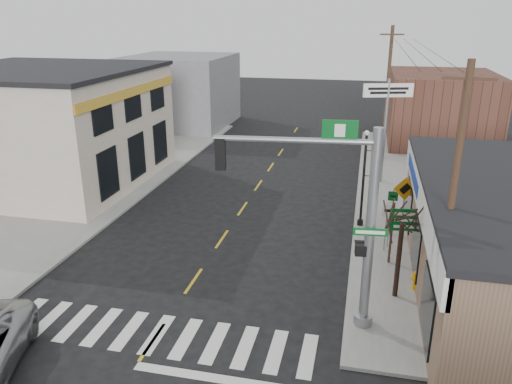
% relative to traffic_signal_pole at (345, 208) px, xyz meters
% --- Properties ---
extents(ground, '(140.00, 140.00, 0.00)m').
position_rel_traffic_signal_pole_xyz_m(ground, '(-5.78, -2.32, -4.24)').
color(ground, black).
rests_on(ground, ground).
extents(sidewalk_right, '(6.00, 38.00, 0.13)m').
position_rel_traffic_signal_pole_xyz_m(sidewalk_right, '(3.22, 10.68, -4.18)').
color(sidewalk_right, gray).
rests_on(sidewalk_right, ground).
extents(sidewalk_left, '(6.00, 38.00, 0.13)m').
position_rel_traffic_signal_pole_xyz_m(sidewalk_left, '(-14.78, 10.68, -4.18)').
color(sidewalk_left, gray).
rests_on(sidewalk_left, ground).
extents(center_line, '(0.12, 56.00, 0.01)m').
position_rel_traffic_signal_pole_xyz_m(center_line, '(-5.78, 5.68, -4.24)').
color(center_line, gold).
rests_on(center_line, ground).
extents(crosswalk, '(11.00, 2.20, 0.01)m').
position_rel_traffic_signal_pole_xyz_m(crosswalk, '(-5.78, -1.92, -4.24)').
color(crosswalk, silver).
rests_on(crosswalk, ground).
extents(left_building, '(12.00, 12.00, 6.80)m').
position_rel_traffic_signal_pole_xyz_m(left_building, '(-18.78, 11.68, -0.84)').
color(left_building, beige).
rests_on(left_building, ground).
extents(bldg_distant_right, '(8.00, 10.00, 5.60)m').
position_rel_traffic_signal_pole_xyz_m(bldg_distant_right, '(6.22, 27.68, -1.44)').
color(bldg_distant_right, brown).
rests_on(bldg_distant_right, ground).
extents(bldg_distant_left, '(9.00, 10.00, 6.40)m').
position_rel_traffic_signal_pole_xyz_m(bldg_distant_left, '(-16.78, 29.68, -1.04)').
color(bldg_distant_left, gray).
rests_on(bldg_distant_left, ground).
extents(traffic_signal_pole, '(5.47, 0.40, 6.92)m').
position_rel_traffic_signal_pole_xyz_m(traffic_signal_pole, '(0.00, 0.00, 0.00)').
color(traffic_signal_pole, gray).
rests_on(traffic_signal_pole, sidewalk_right).
extents(guide_sign, '(1.53, 0.13, 2.67)m').
position_rel_traffic_signal_pole_xyz_m(guide_sign, '(2.42, 4.72, -2.38)').
color(guide_sign, '#493122').
rests_on(guide_sign, sidewalk_right).
extents(fire_hydrant, '(0.24, 0.24, 0.77)m').
position_rel_traffic_signal_pole_xyz_m(fire_hydrant, '(2.72, 2.72, -3.69)').
color(fire_hydrant, orange).
rests_on(fire_hydrant, sidewalk_right).
extents(ped_crossing_sign, '(1.12, 0.08, 2.88)m').
position_rel_traffic_signal_pole_xyz_m(ped_crossing_sign, '(2.42, 7.72, -2.15)').
color(ped_crossing_sign, gray).
rests_on(ped_crossing_sign, sidewalk_right).
extents(lamp_post, '(0.62, 0.49, 4.77)m').
position_rel_traffic_signal_pole_xyz_m(lamp_post, '(0.58, 8.50, -1.34)').
color(lamp_post, black).
rests_on(lamp_post, sidewalk_right).
extents(dance_center_sign, '(2.97, 0.19, 6.30)m').
position_rel_traffic_signal_pole_xyz_m(dance_center_sign, '(1.57, 15.76, 0.67)').
color(dance_center_sign, gray).
rests_on(dance_center_sign, sidewalk_right).
extents(bare_tree, '(2.17, 2.17, 4.33)m').
position_rel_traffic_signal_pole_xyz_m(bare_tree, '(1.96, 2.08, -0.71)').
color(bare_tree, black).
rests_on(bare_tree, sidewalk_right).
extents(shrub_front, '(1.16, 1.16, 0.87)m').
position_rel_traffic_signal_pole_xyz_m(shrub_front, '(4.88, -0.62, -3.68)').
color(shrub_front, '#193518').
rests_on(shrub_front, sidewalk_right).
extents(shrub_back, '(1.17, 1.17, 0.88)m').
position_rel_traffic_signal_pole_xyz_m(shrub_back, '(4.81, 6.84, -3.68)').
color(shrub_back, black).
rests_on(shrub_back, sidewalk_right).
extents(utility_pole_near, '(1.51, 0.23, 8.66)m').
position_rel_traffic_signal_pole_xyz_m(utility_pole_near, '(3.25, 0.82, 0.33)').
color(utility_pole_near, '#4E3420').
rests_on(utility_pole_near, sidewalk_right).
extents(utility_pole_far, '(1.59, 0.24, 9.16)m').
position_rel_traffic_signal_pole_xyz_m(utility_pole_far, '(1.72, 21.59, 0.58)').
color(utility_pole_far, '#48391D').
rests_on(utility_pole_far, sidewalk_right).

